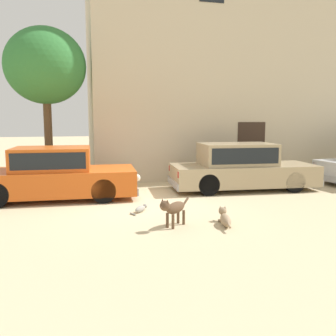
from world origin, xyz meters
name	(u,v)px	position (x,y,z in m)	size (l,w,h in m)	color
ground_plane	(138,204)	(0.00, 0.00, 0.00)	(80.00, 80.00, 0.00)	#CCB78E
parked_sedan_nearest	(54,174)	(-2.15, 1.21, 0.71)	(4.64, 2.00, 1.44)	#D15619
parked_sedan_second	(241,166)	(3.48, 1.26, 0.73)	(4.73, 2.03, 1.46)	tan
apartment_block	(273,57)	(7.25, 6.15, 4.99)	(16.41, 5.95, 9.98)	beige
stray_dog_spotted	(173,208)	(0.38, -2.19, 0.40)	(0.82, 0.71, 0.64)	brown
stray_dog_tan	(225,219)	(1.48, -2.29, 0.14)	(0.34, 1.00, 0.33)	#997F60
stray_cat	(141,209)	(-0.05, -0.81, 0.08)	(0.47, 0.56, 0.16)	gray
acacia_tree_left	(45,67)	(-2.42, 3.52, 3.89)	(2.59, 2.34, 5.16)	brown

